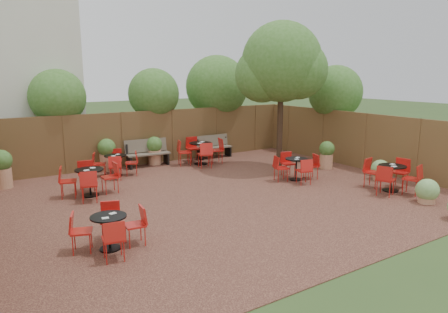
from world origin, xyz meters
TOP-DOWN VIEW (x-y plane):
  - ground at (0.00, 0.00)m, footprint 80.00×80.00m
  - courtyard_paving at (0.00, 0.00)m, footprint 12.00×10.00m
  - fence_back at (0.00, 5.00)m, footprint 12.00×0.08m
  - fence_right at (6.00, 0.00)m, footprint 0.08×10.00m
  - overhang_foliage at (-1.11, 2.81)m, footprint 15.44×10.71m
  - courtyard_tree at (3.52, 1.68)m, footprint 2.86×2.77m
  - park_bench_left at (-0.25, 4.63)m, footprint 1.62×0.63m
  - park_bench_right at (2.59, 4.62)m, footprint 1.46×0.48m
  - bistro_tables at (0.25, 1.12)m, footprint 9.61×7.75m
  - planters at (-1.05, 3.80)m, footprint 10.53×4.53m
  - low_shrubs at (4.41, -2.97)m, footprint 2.18×3.90m

SIDE VIEW (x-z plane):
  - ground at x=0.00m, z-range 0.00..0.00m
  - courtyard_paving at x=0.00m, z-range 0.00..0.02m
  - low_shrubs at x=4.41m, z-range 0.00..0.64m
  - bistro_tables at x=0.25m, z-range -0.02..0.92m
  - park_bench_right at x=2.59m, z-range 0.03..0.93m
  - park_bench_left at x=-0.25m, z-range 0.03..1.01m
  - planters at x=-1.05m, z-range 0.03..1.18m
  - fence_back at x=0.00m, z-range 0.00..2.00m
  - fence_right at x=6.00m, z-range 0.00..2.00m
  - overhang_foliage at x=-1.11m, z-range 1.34..4.00m
  - courtyard_tree at x=3.52m, z-range 1.04..6.14m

